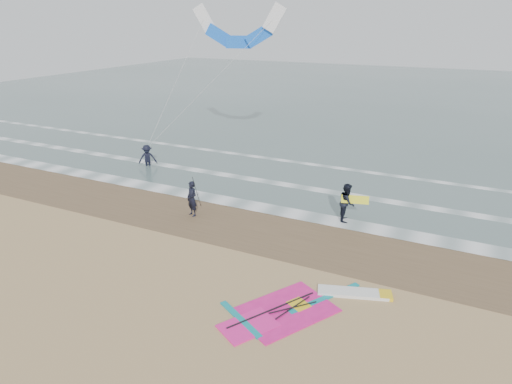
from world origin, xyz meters
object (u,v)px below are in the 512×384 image
at_px(person_walking, 347,202).
at_px(person_standing, 192,199).
at_px(surf_kite, 238,30).
at_px(person_wading, 147,153).
at_px(windsurf_rig, 305,306).

bearing_deg(person_walking, person_standing, 99.41).
distance_m(person_standing, surf_kite, 13.20).
xyz_separation_m(person_standing, person_walking, (7.08, 2.79, 0.05)).
bearing_deg(person_standing, person_wading, 164.84).
height_order(windsurf_rig, surf_kite, surf_kite).
relative_size(windsurf_rig, person_walking, 2.84).
relative_size(person_walking, surf_kite, 0.21).
bearing_deg(surf_kite, person_standing, -74.59).
height_order(person_standing, person_wading, person_wading).
bearing_deg(person_walking, person_wading, 67.14).
xyz_separation_m(person_wading, surf_kite, (4.33, 4.88, 7.63)).
height_order(person_walking, person_wading, person_walking).
distance_m(person_walking, surf_kite, 14.63).
bearing_deg(person_standing, surf_kite, 127.64).
xyz_separation_m(windsurf_rig, person_walking, (-0.72, 7.66, 0.92)).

